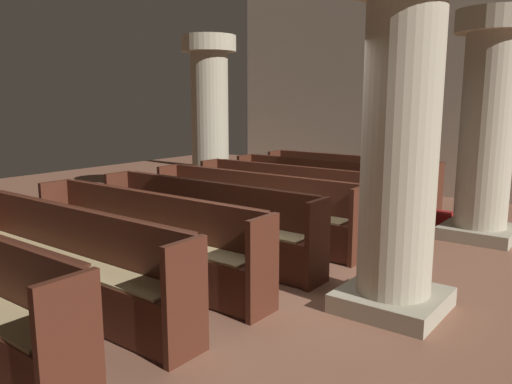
# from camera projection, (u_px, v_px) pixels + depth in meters

# --- Properties ---
(ground_plane) EXTENTS (19.20, 19.20, 0.00)m
(ground_plane) POSITION_uv_depth(u_px,v_px,m) (268.00, 273.00, 5.87)
(ground_plane) COLOR brown
(back_wall) EXTENTS (10.00, 0.16, 4.50)m
(back_wall) POSITION_uv_depth(u_px,v_px,m) (445.00, 86.00, 10.23)
(back_wall) COLOR beige
(back_wall) RESTS_ON ground
(pew_row_0) EXTENTS (3.36, 0.47, 0.95)m
(pew_row_0) POSITION_uv_depth(u_px,v_px,m) (348.00, 180.00, 9.44)
(pew_row_0) COLOR #4C2316
(pew_row_0) RESTS_ON ground
(pew_row_1) EXTENTS (3.36, 0.46, 0.95)m
(pew_row_1) POSITION_uv_depth(u_px,v_px,m) (322.00, 187.00, 8.67)
(pew_row_1) COLOR #4C2316
(pew_row_1) RESTS_ON ground
(pew_row_2) EXTENTS (3.36, 0.46, 0.95)m
(pew_row_2) POSITION_uv_depth(u_px,v_px,m) (290.00, 195.00, 7.90)
(pew_row_2) COLOR #4C2316
(pew_row_2) RESTS_ON ground
(pew_row_3) EXTENTS (3.36, 0.47, 0.95)m
(pew_row_3) POSITION_uv_depth(u_px,v_px,m) (252.00, 206.00, 7.13)
(pew_row_3) COLOR #4C2316
(pew_row_3) RESTS_ON ground
(pew_row_4) EXTENTS (3.36, 0.46, 0.95)m
(pew_row_4) POSITION_uv_depth(u_px,v_px,m) (204.00, 219.00, 6.37)
(pew_row_4) COLOR #4C2316
(pew_row_4) RESTS_ON ground
(pew_row_5) EXTENTS (3.36, 0.46, 0.95)m
(pew_row_5) POSITION_uv_depth(u_px,v_px,m) (144.00, 235.00, 5.60)
(pew_row_5) COLOR #4C2316
(pew_row_5) RESTS_ON ground
(pew_row_6) EXTENTS (3.36, 0.47, 0.95)m
(pew_row_6) POSITION_uv_depth(u_px,v_px,m) (63.00, 256.00, 4.83)
(pew_row_6) COLOR #4C2316
(pew_row_6) RESTS_ON ground
(pillar_aisle_side) EXTENTS (1.05, 1.05, 3.17)m
(pillar_aisle_side) POSITION_uv_depth(u_px,v_px,m) (487.00, 123.00, 7.07)
(pillar_aisle_side) COLOR #9F967E
(pillar_aisle_side) RESTS_ON ground
(pillar_far_side) EXTENTS (1.05, 1.05, 3.17)m
(pillar_far_side) POSITION_uv_depth(u_px,v_px,m) (210.00, 116.00, 9.88)
(pillar_far_side) COLOR #9F967E
(pillar_far_side) RESTS_ON ground
(pillar_aisle_rear) EXTENTS (1.00, 1.00, 3.17)m
(pillar_aisle_rear) POSITION_uv_depth(u_px,v_px,m) (400.00, 136.00, 4.57)
(pillar_aisle_rear) COLOR #9F967E
(pillar_aisle_rear) RESTS_ON ground
(lectern) EXTENTS (0.48, 0.45, 1.08)m
(lectern) POSITION_uv_depth(u_px,v_px,m) (388.00, 176.00, 10.26)
(lectern) COLOR brown
(lectern) RESTS_ON ground
(hymn_book) EXTENTS (0.15, 0.21, 0.04)m
(hymn_book) POSITION_uv_depth(u_px,v_px,m) (376.00, 156.00, 9.24)
(hymn_book) COLOR maroon
(hymn_book) RESTS_ON pew_row_0
(kneeler_box_red) EXTENTS (0.43, 0.29, 0.22)m
(kneeler_box_red) POSITION_uv_depth(u_px,v_px,m) (438.00, 218.00, 8.09)
(kneeler_box_red) COLOR maroon
(kneeler_box_red) RESTS_ON ground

